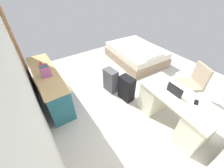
{
  "coord_description": "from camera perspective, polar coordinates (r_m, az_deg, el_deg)",
  "views": [
    {
      "loc": [
        -2.07,
        2.05,
        2.48
      ],
      "look_at": [
        -0.15,
        0.74,
        0.6
      ],
      "focal_mm": 22.62,
      "sensor_mm": 36.0,
      "label": 1
    }
  ],
  "objects": [
    {
      "name": "ground_plane",
      "position": [
        3.82,
        7.9,
        -1.92
      ],
      "size": [
        5.43,
        5.43,
        0.0
      ],
      "primitive_type": "plane",
      "color": "beige"
    },
    {
      "name": "wall_back",
      "position": [
        2.39,
        -32.77,
        2.22
      ],
      "size": [
        4.43,
        0.1,
        2.58
      ],
      "primitive_type": "cube",
      "color": "silver",
      "rests_on": "ground_plane"
    },
    {
      "name": "door_wooden",
      "position": [
        4.01,
        -33.46,
        11.16
      ],
      "size": [
        0.88,
        0.05,
        2.04
      ],
      "primitive_type": "cube",
      "color": "#936038",
      "rests_on": "ground_plane"
    },
    {
      "name": "desk",
      "position": [
        3.03,
        23.72,
        -9.26
      ],
      "size": [
        1.47,
        0.73,
        0.73
      ],
      "color": "beige",
      "rests_on": "ground_plane"
    },
    {
      "name": "office_chair",
      "position": [
        3.69,
        29.19,
        -0.71
      ],
      "size": [
        0.61,
        0.61,
        0.94
      ],
      "color": "black",
      "rests_on": "ground_plane"
    },
    {
      "name": "credenza",
      "position": [
        3.55,
        -23.76,
        -0.8
      ],
      "size": [
        1.8,
        0.48,
        0.8
      ],
      "color": "#235B6B",
      "rests_on": "ground_plane"
    },
    {
      "name": "bed",
      "position": [
        5.01,
        9.64,
        11.88
      ],
      "size": [
        1.99,
        1.53,
        0.58
      ],
      "color": "gray",
      "rests_on": "ground_plane"
    },
    {
      "name": "suitcase_black",
      "position": [
        3.34,
        5.92,
        -1.82
      ],
      "size": [
        0.38,
        0.25,
        0.62
      ],
      "primitive_type": "cube",
      "rotation": [
        0.0,
        0.0,
        0.09
      ],
      "color": "black",
      "rests_on": "ground_plane"
    },
    {
      "name": "suitcase_spare_grey",
      "position": [
        3.58,
        -0.56,
        1.47
      ],
      "size": [
        0.38,
        0.25,
        0.6
      ],
      "primitive_type": "cube",
      "rotation": [
        0.0,
        0.0,
        0.09
      ],
      "color": "#4C4C51",
      "rests_on": "ground_plane"
    },
    {
      "name": "laptop",
      "position": [
        2.79,
        24.44,
        -2.81
      ],
      "size": [
        0.32,
        0.24,
        0.21
      ],
      "color": "silver",
      "rests_on": "desk"
    },
    {
      "name": "computer_mouse",
      "position": [
        2.94,
        20.95,
        -0.21
      ],
      "size": [
        0.06,
        0.1,
        0.03
      ],
      "primitive_type": "ellipsoid",
      "rotation": [
        0.0,
        0.0,
        -0.05
      ],
      "color": "white",
      "rests_on": "desk"
    },
    {
      "name": "cell_phone_near_laptop",
      "position": [
        2.8,
        30.91,
        -6.36
      ],
      "size": [
        0.11,
        0.15,
        0.01
      ],
      "primitive_type": "cube",
      "rotation": [
        0.0,
        0.0,
        0.38
      ],
      "color": "black",
      "rests_on": "desk"
    },
    {
      "name": "book_row",
      "position": [
        3.15,
        -25.41,
        4.83
      ],
      "size": [
        0.2,
        0.17,
        0.24
      ],
      "color": "#A95396",
      "rests_on": "credenza"
    },
    {
      "name": "figurine_small",
      "position": [
        3.6,
        -27.01,
        7.58
      ],
      "size": [
        0.08,
        0.08,
        0.11
      ],
      "primitive_type": "cone",
      "color": "red",
      "rests_on": "credenza"
    }
  ]
}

